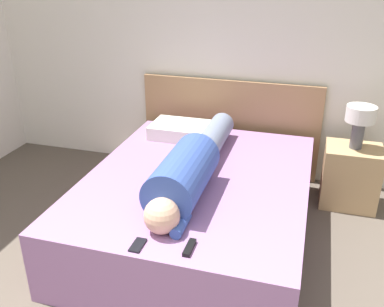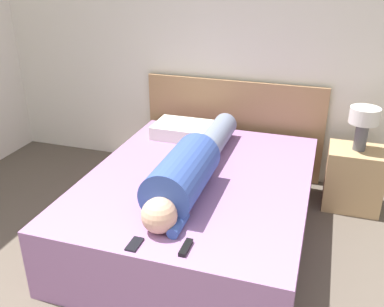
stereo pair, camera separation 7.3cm
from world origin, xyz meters
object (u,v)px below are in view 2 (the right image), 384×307
Objects in this scene: person_lying at (191,167)px; pillow_near_headboard at (188,130)px; bed at (198,205)px; table_lamp at (364,121)px; tv_remote at (186,248)px; nightstand at (354,178)px; cell_phone at (135,244)px.

person_lying is 2.86× the size of pillow_near_headboard.
bed is 5.60× the size of table_lamp.
pillow_near_headboard is at bearing 114.10° from bed.
pillow_near_headboard is at bearing 108.03° from tv_remote.
nightstand is 0.52m from table_lamp.
person_lying reaches higher than tv_remote.
bed is 0.42m from person_lying.
nightstand is at bearing -90.00° from table_lamp.
cell_phone reaches higher than bed.
nightstand reaches higher than tv_remote.
nightstand is at bearing 54.31° from cell_phone.
bed is 0.92m from tv_remote.
tv_remote is (-0.95, -1.67, 0.25)m from nightstand.
person_lying is at bearing 83.80° from cell_phone.
bed is 1.50m from table_lamp.
pillow_near_headboard is 4.64× the size of cell_phone.
bed is at bearing -144.89° from nightstand.
nightstand is 1.49m from pillow_near_headboard.
bed is at bearing 84.20° from cell_phone.
table_lamp reaches higher than pillow_near_headboard.
tv_remote is at bearing 10.27° from cell_phone.
table_lamp reaches higher than bed.
table_lamp reaches higher than tv_remote.
cell_phone is (-0.29, -0.05, -0.01)m from tv_remote.
nightstand reaches higher than bed.
bed is 13.55× the size of tv_remote.
person_lying is 0.76m from tv_remote.
table_lamp reaches higher than person_lying.
nightstand is at bearing 60.38° from tv_remote.
table_lamp is at bearing 35.11° from bed.
person_lying is 0.92m from pillow_near_headboard.
person_lying is (-1.15, -0.94, -0.14)m from table_lamp.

